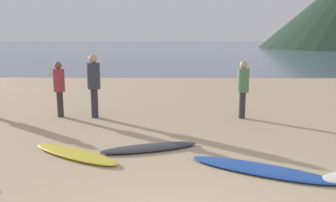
{
  "coord_description": "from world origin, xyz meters",
  "views": [
    {
      "loc": [
        -0.09,
        -3.42,
        2.34
      ],
      "look_at": [
        -0.28,
        5.75,
        0.6
      ],
      "focal_mm": 37.72,
      "sensor_mm": 36.0,
      "label": 1
    }
  ],
  "objects_px": {
    "surfboard_4": "(260,169)",
    "person_2": "(243,85)",
    "surfboard_3": "(149,148)",
    "surfboard_2": "(75,154)",
    "person_0": "(94,81)",
    "person_1": "(59,85)"
  },
  "relations": [
    {
      "from": "surfboard_2",
      "to": "person_1",
      "type": "bearing_deg",
      "value": 144.65
    },
    {
      "from": "person_0",
      "to": "person_1",
      "type": "height_order",
      "value": "person_0"
    },
    {
      "from": "surfboard_3",
      "to": "surfboard_4",
      "type": "xyz_separation_m",
      "value": [
        2.01,
        -1.12,
        -0.0
      ]
    },
    {
      "from": "surfboard_3",
      "to": "person_2",
      "type": "relative_size",
      "value": 1.27
    },
    {
      "from": "surfboard_4",
      "to": "person_2",
      "type": "bearing_deg",
      "value": 111.31
    },
    {
      "from": "surfboard_2",
      "to": "person_2",
      "type": "bearing_deg",
      "value": 72.63
    },
    {
      "from": "surfboard_3",
      "to": "surfboard_4",
      "type": "bearing_deg",
      "value": -48.32
    },
    {
      "from": "surfboard_3",
      "to": "person_1",
      "type": "relative_size",
      "value": 1.3
    },
    {
      "from": "surfboard_2",
      "to": "surfboard_4",
      "type": "relative_size",
      "value": 0.86
    },
    {
      "from": "person_0",
      "to": "surfboard_2",
      "type": "bearing_deg",
      "value": -54.08
    },
    {
      "from": "person_0",
      "to": "person_2",
      "type": "distance_m",
      "value": 4.17
    },
    {
      "from": "surfboard_4",
      "to": "person_2",
      "type": "height_order",
      "value": "person_2"
    },
    {
      "from": "surfboard_4",
      "to": "person_2",
      "type": "relative_size",
      "value": 1.57
    },
    {
      "from": "surfboard_2",
      "to": "person_2",
      "type": "xyz_separation_m",
      "value": [
        3.84,
        3.23,
        0.91
      ]
    },
    {
      "from": "person_0",
      "to": "person_2",
      "type": "xyz_separation_m",
      "value": [
        4.17,
        0.01,
        -0.1
      ]
    },
    {
      "from": "surfboard_2",
      "to": "person_1",
      "type": "relative_size",
      "value": 1.39
    },
    {
      "from": "person_0",
      "to": "surfboard_4",
      "type": "bearing_deg",
      "value": -16.2
    },
    {
      "from": "surfboard_4",
      "to": "person_0",
      "type": "height_order",
      "value": "person_0"
    },
    {
      "from": "surfboard_3",
      "to": "surfboard_4",
      "type": "height_order",
      "value": "surfboard_3"
    },
    {
      "from": "person_1",
      "to": "person_2",
      "type": "bearing_deg",
      "value": -96.89
    },
    {
      "from": "surfboard_2",
      "to": "person_2",
      "type": "height_order",
      "value": "person_2"
    },
    {
      "from": "surfboard_2",
      "to": "surfboard_3",
      "type": "relative_size",
      "value": 1.07
    }
  ]
}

